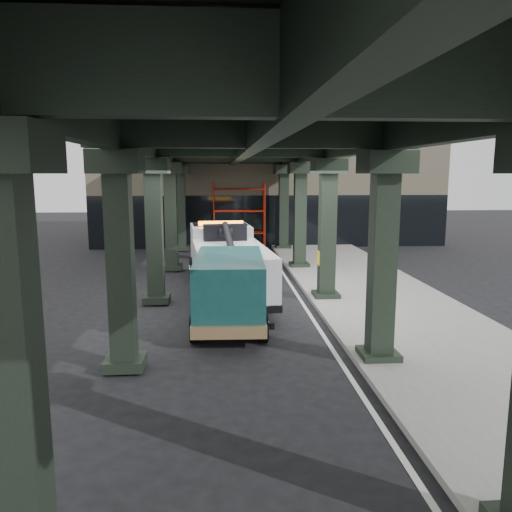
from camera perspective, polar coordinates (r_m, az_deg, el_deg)
name	(u,v)px	position (r m, az deg, el deg)	size (l,w,h in m)	color
ground	(258,318)	(15.89, 0.21, -7.05)	(90.00, 90.00, 0.00)	black
sidewalk	(377,297)	(18.64, 13.70, -4.61)	(5.00, 40.00, 0.15)	gray
lane_stripe	(301,301)	(18.00, 5.15, -5.10)	(0.12, 38.00, 0.01)	silver
viaduct	(242,145)	(17.24, -1.66, 12.59)	(7.40, 32.00, 6.40)	black
building	(264,181)	(35.34, 0.96, 8.59)	(22.00, 10.00, 8.00)	#C6B793
scaffolding	(239,214)	(29.95, -1.95, 4.81)	(3.08, 0.88, 4.00)	#AC1E0D
tow_truck	(226,260)	(18.48, -3.44, -0.46)	(3.12, 8.57, 2.75)	black
towed_van	(230,287)	(15.01, -3.03, -3.54)	(2.26, 5.31, 2.13)	#134444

